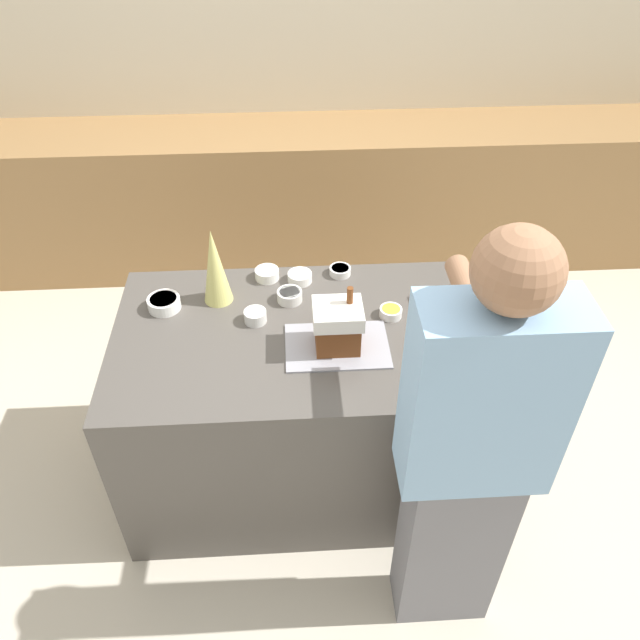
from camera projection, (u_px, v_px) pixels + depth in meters
The scene contains 16 objects.
ground_plane at pixel (308, 466), 3.08m from camera, with size 12.00×12.00×0.00m, color beige.
wall_back at pixel (290, 54), 3.89m from camera, with size 8.00×0.05×2.60m.
back_cabinet_block at pixel (295, 198), 4.18m from camera, with size 6.00×0.60×0.94m.
kitchen_island at pixel (306, 406), 2.80m from camera, with size 1.56×0.91×0.88m.
baking_tray at pixel (337, 346), 2.44m from camera, with size 0.41×0.28×0.01m.
gingerbread_house at pixel (338, 325), 2.37m from camera, with size 0.19×0.17×0.26m.
decorative_tree at pixel (215, 266), 2.56m from camera, with size 0.12×0.12×0.35m.
candy_bowl_center_rear at pixel (340, 271), 2.80m from camera, with size 0.10×0.10×0.04m.
candy_bowl_far_right at pixel (300, 277), 2.76m from camera, with size 0.11×0.11×0.04m.
candy_bowl_beside_tree at pixel (255, 316), 2.55m from camera, with size 0.09×0.09×0.05m.
candy_bowl_front_corner at pixel (391, 312), 2.58m from camera, with size 0.09×0.09×0.04m.
candy_bowl_behind_tray at pixel (267, 274), 2.77m from camera, with size 0.11×0.11×0.05m.
candy_bowl_near_tray_right at pixel (290, 295), 2.65m from camera, with size 0.11×0.11×0.05m.
candy_bowl_far_left at pixel (164, 303), 2.61m from camera, with size 0.14×0.14×0.05m.
cookbook at pixel (440, 303), 2.64m from camera, with size 0.22×0.13×0.02m.
person at pixel (470, 458), 1.99m from camera, with size 0.47×0.58×1.77m.
Camera 1 is at (-0.05, -1.89, 2.54)m, focal length 35.00 mm.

